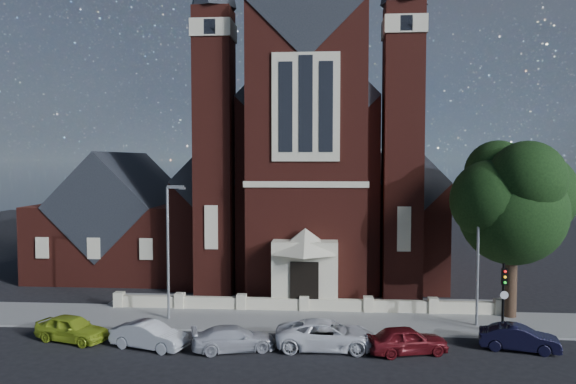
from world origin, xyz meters
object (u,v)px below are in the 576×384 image
at_px(parish_hall, 124,225).
at_px(street_lamp_left, 169,244).
at_px(church, 313,175).
at_px(car_dark_red, 407,340).
at_px(car_white_suv, 327,335).
at_px(car_navy, 519,338).
at_px(street_lamp_right, 480,248).
at_px(car_silver_a, 149,335).
at_px(street_tree, 516,204).
at_px(car_lime_van, 72,328).
at_px(car_silver_b, 234,338).
at_px(traffic_signal, 504,289).

bearing_deg(parish_hall, street_lamp_left, -59.98).
distance_m(church, car_dark_red, 25.42).
height_order(car_white_suv, car_navy, car_white_suv).
height_order(street_lamp_right, car_silver_a, street_lamp_right).
bearing_deg(street_lamp_right, street_tree, 34.26).
bearing_deg(church, car_silver_a, -107.58).
xyz_separation_m(car_lime_van, car_navy, (23.13, 0.29, -0.05)).
bearing_deg(street_lamp_left, car_white_suv, -24.82).
bearing_deg(car_silver_b, parish_hall, 17.88).
distance_m(church, parish_hall, 17.26).
height_order(street_lamp_right, traffic_signal, street_lamp_right).
bearing_deg(car_dark_red, parish_hall, 34.62).
height_order(car_lime_van, car_navy, car_lime_van).
bearing_deg(street_lamp_left, street_tree, 4.76).
xyz_separation_m(car_silver_b, car_navy, (14.31, 1.09, 0.02)).
distance_m(traffic_signal, car_dark_red, 6.68).
xyz_separation_m(street_lamp_right, car_navy, (1.03, -3.85, -3.96)).
xyz_separation_m(car_silver_a, car_silver_b, (4.36, -0.02, -0.05)).
height_order(parish_hall, car_white_suv, parish_hall).
relative_size(parish_hall, street_lamp_left, 1.51).
height_order(street_lamp_right, car_silver_b, street_lamp_right).
relative_size(church, parish_hall, 2.86).
height_order(parish_hall, car_navy, parish_hall).
height_order(street_lamp_left, car_silver_a, street_lamp_left).
height_order(street_tree, car_navy, street_tree).
bearing_deg(car_dark_red, street_lamp_left, 56.23).
bearing_deg(church, car_dark_red, -77.09).
distance_m(parish_hall, car_white_suv, 25.54).
distance_m(car_dark_red, car_navy, 5.75).
relative_size(car_silver_a, car_white_suv, 0.78).
bearing_deg(car_navy, parish_hall, 70.29).
height_order(street_tree, car_silver_b, street_tree).
bearing_deg(street_lamp_left, street_lamp_right, 0.00).
relative_size(traffic_signal, car_navy, 1.04).
xyz_separation_m(street_lamp_left, car_lime_van, (-4.10, -4.14, -3.91)).
bearing_deg(traffic_signal, street_lamp_right, 120.01).
height_order(church, car_dark_red, church).
height_order(street_lamp_left, car_silver_b, street_lamp_left).
bearing_deg(street_lamp_left, parish_hall, 120.02).
relative_size(church, car_silver_b, 8.25).
relative_size(church, car_dark_red, 8.70).
height_order(street_tree, traffic_signal, street_tree).
bearing_deg(parish_hall, street_lamp_right, -28.22).
bearing_deg(church, street_lamp_left, -112.66).
height_order(car_lime_van, car_silver_b, car_lime_van).
height_order(church, car_silver_b, church).
distance_m(church, car_silver_a, 26.14).
distance_m(parish_hall, traffic_signal, 31.20).
relative_size(traffic_signal, car_silver_a, 1.00).
relative_size(car_lime_van, car_white_suv, 0.78).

